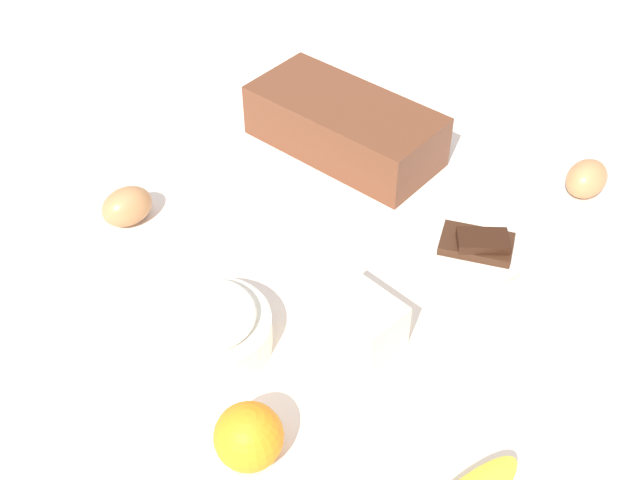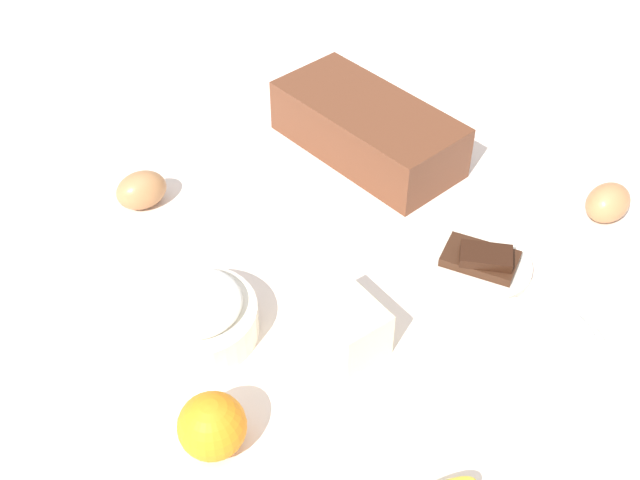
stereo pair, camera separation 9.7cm
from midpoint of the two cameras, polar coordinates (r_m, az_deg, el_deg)
ground_plane at (r=1.00m, az=2.76°, el=-2.22°), size 2.40×2.40×0.02m
loaf_pan at (r=1.15m, az=5.83°, el=7.92°), size 0.30×0.19×0.08m
flour_bowl at (r=0.90m, az=-5.77°, el=-5.45°), size 0.14×0.14×0.07m
sugar_bowl at (r=0.90m, az=18.33°, el=-7.80°), size 0.15×0.15×0.07m
orange_fruit at (r=0.80m, az=-4.25°, el=-13.36°), size 0.07×0.07×0.07m
butter_block at (r=0.89m, az=4.98°, el=-6.16°), size 0.11×0.09×0.06m
egg_near_butter at (r=1.13m, az=22.29°, el=2.39°), size 0.07×0.08×0.05m
egg_beside_bowl at (r=1.08m, az=-10.20°, el=3.43°), size 0.07×0.08×0.05m
chocolate_plate at (r=1.01m, az=14.11°, el=-1.71°), size 0.13×0.13×0.03m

